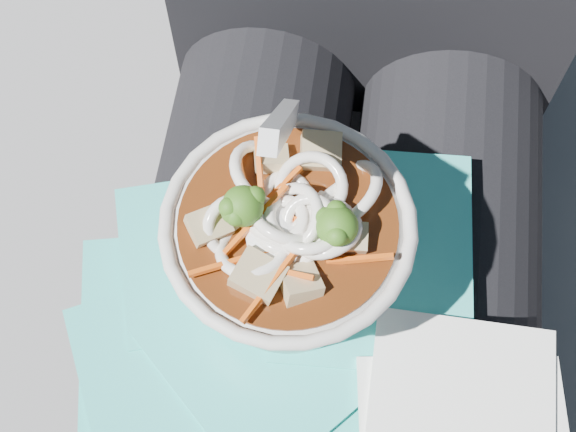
# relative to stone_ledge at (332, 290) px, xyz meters

# --- Properties ---
(stone_ledge) EXTENTS (1.03, 0.57, 0.47)m
(stone_ledge) POSITION_rel_stone_ledge_xyz_m (0.00, 0.00, 0.00)
(stone_ledge) COLOR slate
(stone_ledge) RESTS_ON ground
(lap) EXTENTS (0.33, 0.48, 0.16)m
(lap) POSITION_rel_stone_ledge_xyz_m (0.00, -0.15, 0.32)
(lap) COLOR black
(lap) RESTS_ON stone_ledge
(person_body) EXTENTS (0.34, 0.94, 1.02)m
(person_body) POSITION_rel_stone_ledge_xyz_m (-0.00, -0.06, 0.34)
(person_body) COLOR black
(person_body) RESTS_ON ground
(plastic_bag) EXTENTS (0.32, 0.30, 0.02)m
(plastic_bag) POSITION_rel_stone_ledge_xyz_m (-0.03, -0.17, 0.41)
(plastic_bag) COLOR #30C8BF
(plastic_bag) RESTS_ON lap
(udon_bowl) EXTENTS (0.19, 0.19, 0.20)m
(udon_bowl) POSITION_rel_stone_ledge_xyz_m (-0.04, -0.14, 0.47)
(udon_bowl) COLOR silver
(udon_bowl) RESTS_ON plastic_bag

